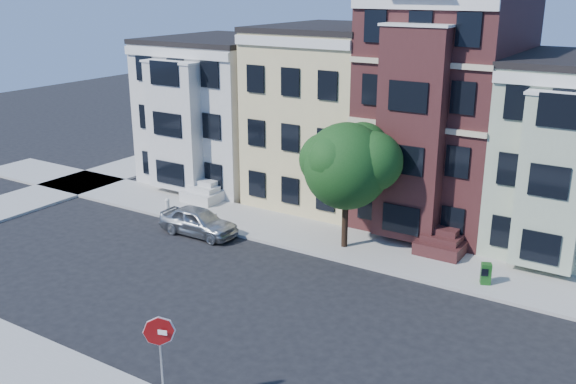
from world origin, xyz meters
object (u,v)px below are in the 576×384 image
Objects in this scene: newspaper_box at (486,274)px; stop_sign at (161,357)px; parked_car at (198,221)px; street_tree at (346,172)px; fire_hydrant at (168,208)px.

stop_sign is (-5.80, -13.82, 1.29)m from newspaper_box.
stop_sign is at bearing -144.82° from parked_car.
street_tree is 2.17× the size of stop_sign.
parked_car is (-7.31, -2.39, -3.24)m from street_tree.
fire_hydrant is at bearing -172.99° from street_tree.
fire_hydrant is at bearing 159.42° from newspaper_box.
newspaper_box is 0.27× the size of stop_sign.
stop_sign reaches higher than parked_car.
street_tree is 8.14× the size of newspaper_box.
street_tree reaches higher than stop_sign.
street_tree is 9.96× the size of fire_hydrant.
parked_car reaches higher than newspaper_box.
fire_hydrant is 0.22× the size of stop_sign.
newspaper_box is 15.04m from stop_sign.
parked_car is 3.37m from fire_hydrant.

